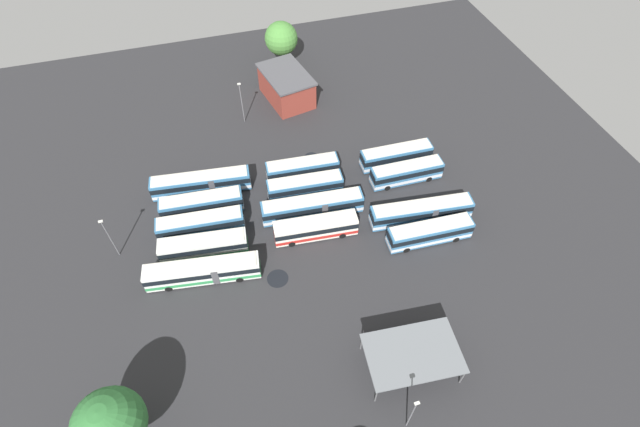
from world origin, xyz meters
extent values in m
plane|color=#28282B|center=(0.00, 0.00, 0.00)|extent=(111.57, 111.57, 0.00)
cube|color=teal|center=(-16.46, -6.62, 1.78)|extent=(11.81, 2.81, 2.96)
cube|color=beige|center=(-16.46, -6.62, 3.33)|extent=(11.34, 2.59, 0.14)
cube|color=black|center=(-16.46, -6.62, 2.25)|extent=(11.87, 2.85, 0.95)
cube|color=silver|center=(-16.46, -6.62, 0.95)|extent=(11.87, 2.85, 0.59)
cube|color=black|center=(-10.58, -6.75, 2.35)|extent=(0.11, 2.09, 1.09)
cylinder|color=black|center=(-12.80, -5.53, 0.50)|extent=(1.01, 0.32, 1.00)
cylinder|color=black|center=(-12.85, -7.87, 0.50)|extent=(1.01, 0.32, 1.00)
cylinder|color=black|center=(-20.08, -5.37, 0.50)|extent=(1.01, 0.32, 1.00)
cylinder|color=black|center=(-20.13, -7.71, 0.50)|extent=(1.01, 0.32, 1.00)
cube|color=teal|center=(-16.54, -2.53, 1.78)|extent=(11.53, 2.74, 2.96)
cube|color=beige|center=(-16.54, -2.53, 3.33)|extent=(11.07, 2.52, 0.14)
cube|color=black|center=(-16.54, -2.53, 2.25)|extent=(11.59, 2.77, 0.95)
cube|color=silver|center=(-16.54, -2.53, 0.95)|extent=(11.59, 2.77, 0.59)
cube|color=black|center=(-10.79, -2.63, 2.35)|extent=(0.09, 2.09, 1.09)
cylinder|color=black|center=(-12.96, -1.42, 0.50)|extent=(1.00, 0.32, 1.00)
cylinder|color=black|center=(-13.00, -3.76, 0.50)|extent=(1.00, 0.32, 1.00)
cylinder|color=black|center=(-20.08, -1.30, 0.50)|extent=(1.00, 0.32, 1.00)
cylinder|color=black|center=(-20.12, -3.65, 0.50)|extent=(1.00, 0.32, 1.00)
cube|color=teal|center=(-15.37, 5.57, 1.78)|extent=(15.32, 4.13, 2.96)
cube|color=beige|center=(-15.37, 5.57, 3.33)|extent=(14.70, 3.86, 0.14)
cube|color=black|center=(-15.37, 5.57, 2.25)|extent=(15.40, 4.17, 0.95)
cube|color=silver|center=(-15.37, 5.57, 0.95)|extent=(15.40, 4.17, 0.59)
cube|color=black|center=(-7.83, 4.77, 2.35)|extent=(0.28, 2.08, 1.09)
cube|color=#47474C|center=(-17.03, 5.74, 1.78)|extent=(1.17, 2.68, 2.84)
cylinder|color=black|center=(-10.58, 6.24, 0.50)|extent=(1.03, 0.40, 1.00)
cylinder|color=black|center=(-10.83, 3.91, 0.50)|extent=(1.03, 0.40, 1.00)
cylinder|color=black|center=(-19.92, 7.23, 0.50)|extent=(1.03, 0.40, 1.00)
cylinder|color=black|center=(-20.17, 4.90, 0.50)|extent=(1.03, 0.40, 1.00)
cube|color=teal|center=(-14.92, 9.49, 1.78)|extent=(12.30, 3.09, 2.96)
cube|color=beige|center=(-14.92, 9.49, 3.33)|extent=(11.80, 2.86, 0.14)
cube|color=black|center=(-14.92, 9.49, 2.25)|extent=(12.36, 3.13, 0.95)
cube|color=silver|center=(-14.92, 9.49, 0.95)|extent=(12.36, 3.13, 0.59)
cube|color=black|center=(-8.82, 9.22, 2.35)|extent=(0.15, 2.09, 1.09)
cylinder|color=black|center=(-11.09, 10.50, 0.50)|extent=(1.01, 0.34, 1.00)
cylinder|color=black|center=(-11.20, 8.15, 0.50)|extent=(1.01, 0.34, 1.00)
cylinder|color=black|center=(-18.65, 10.83, 0.50)|extent=(1.01, 0.34, 1.00)
cylinder|color=black|center=(-18.75, 8.49, 0.50)|extent=(1.01, 0.34, 1.00)
cube|color=teal|center=(-0.95, -8.09, 1.78)|extent=(11.64, 3.35, 2.96)
cube|color=beige|center=(-0.95, -8.09, 3.33)|extent=(11.17, 3.11, 0.14)
cube|color=black|center=(-0.95, -8.09, 2.25)|extent=(11.70, 3.39, 0.95)
cube|color=silver|center=(-0.95, -8.09, 0.95)|extent=(11.70, 3.39, 0.59)
cube|color=black|center=(4.79, -8.49, 2.35)|extent=(0.21, 2.09, 1.09)
cylinder|color=black|center=(2.68, -7.17, 0.50)|extent=(1.02, 0.37, 1.00)
cylinder|color=black|center=(2.52, -9.51, 0.50)|extent=(1.02, 0.37, 1.00)
cylinder|color=black|center=(-4.42, -6.67, 0.50)|extent=(1.02, 0.37, 1.00)
cylinder|color=black|center=(-4.59, -9.01, 0.50)|extent=(1.02, 0.37, 1.00)
cube|color=teal|center=(-0.31, -4.23, 1.78)|extent=(11.75, 3.42, 2.96)
cube|color=beige|center=(-0.31, -4.23, 3.33)|extent=(11.28, 3.18, 0.14)
cube|color=black|center=(-0.31, -4.23, 2.25)|extent=(11.81, 3.47, 0.95)
cube|color=silver|center=(-0.31, -4.23, 0.95)|extent=(11.81, 3.47, 0.59)
cube|color=black|center=(5.49, -4.67, 2.35)|extent=(0.22, 2.09, 1.09)
cylinder|color=black|center=(3.37, -3.33, 0.50)|extent=(1.02, 0.38, 1.00)
cylinder|color=black|center=(3.19, -5.67, 0.50)|extent=(1.02, 0.38, 1.00)
cylinder|color=black|center=(-3.80, -2.78, 0.50)|extent=(1.02, 0.38, 1.00)
cylinder|color=black|center=(-3.98, -5.12, 0.50)|extent=(1.02, 0.38, 1.00)
cube|color=teal|center=(-0.27, 0.02, 1.78)|extent=(15.30, 3.77, 2.96)
cube|color=beige|center=(-0.27, 0.02, 3.33)|extent=(14.68, 3.52, 0.14)
cube|color=black|center=(-0.27, 0.02, 2.25)|extent=(15.38, 3.82, 0.95)
cube|color=silver|center=(-0.27, 0.02, 0.95)|extent=(15.38, 3.82, 0.59)
cube|color=black|center=(7.29, -0.60, 2.35)|extent=(0.23, 2.09, 1.09)
cube|color=#47474C|center=(-1.93, 0.15, 1.78)|extent=(1.11, 2.66, 2.84)
cylinder|color=black|center=(4.51, 0.80, 0.50)|extent=(1.02, 0.38, 1.00)
cylinder|color=black|center=(4.32, -1.54, 0.50)|extent=(1.02, 0.38, 1.00)
cylinder|color=black|center=(-4.85, 1.57, 0.50)|extent=(1.02, 0.38, 1.00)
cylinder|color=black|center=(-5.04, -0.77, 0.50)|extent=(1.02, 0.38, 1.00)
cube|color=silver|center=(0.39, 4.01, 1.78)|extent=(12.16, 3.57, 2.96)
cube|color=beige|center=(0.39, 4.01, 3.33)|extent=(11.66, 3.32, 0.14)
cube|color=black|center=(0.39, 4.01, 2.25)|extent=(12.22, 3.61, 0.95)
cube|color=red|center=(0.39, 4.01, 0.95)|extent=(12.22, 3.61, 0.59)
cube|color=black|center=(6.37, 3.49, 2.35)|extent=(0.24, 2.09, 1.09)
cylinder|color=black|center=(4.19, 4.86, 0.50)|extent=(1.02, 0.38, 1.00)
cylinder|color=black|center=(3.99, 2.52, 0.50)|extent=(1.02, 0.38, 1.00)
cylinder|color=black|center=(-3.21, 5.50, 0.50)|extent=(1.02, 0.38, 1.00)
cylinder|color=black|center=(-3.41, 3.16, 0.50)|extent=(1.02, 0.38, 1.00)
cube|color=teal|center=(14.99, -9.58, 1.78)|extent=(15.33, 4.21, 2.96)
cube|color=beige|center=(14.99, -9.58, 3.33)|extent=(14.70, 3.94, 0.14)
cube|color=black|center=(14.99, -9.58, 2.25)|extent=(15.41, 4.25, 0.95)
cube|color=silver|center=(14.99, -9.58, 0.95)|extent=(15.41, 4.25, 0.59)
cube|color=black|center=(22.53, -10.42, 2.35)|extent=(0.29, 2.08, 1.09)
cube|color=#47474C|center=(13.34, -9.40, 1.78)|extent=(1.18, 2.68, 2.84)
cylinder|color=black|center=(19.79, -8.93, 0.50)|extent=(1.03, 0.41, 1.00)
cylinder|color=black|center=(19.53, -11.26, 0.50)|extent=(1.03, 0.41, 1.00)
cylinder|color=black|center=(10.46, -7.90, 0.50)|extent=(1.03, 0.41, 1.00)
cylinder|color=black|center=(10.20, -10.22, 0.50)|extent=(1.03, 0.41, 1.00)
cube|color=teal|center=(15.46, -5.21, 1.78)|extent=(12.32, 3.44, 2.96)
cube|color=beige|center=(15.46, -5.21, 3.33)|extent=(11.82, 3.20, 0.14)
cube|color=black|center=(15.46, -5.21, 2.25)|extent=(12.38, 3.48, 0.95)
cube|color=silver|center=(15.46, -5.21, 0.95)|extent=(12.38, 3.48, 0.59)
cube|color=black|center=(21.54, -5.66, 2.35)|extent=(0.21, 2.09, 1.09)
cylinder|color=black|center=(19.31, -4.32, 0.50)|extent=(1.02, 0.37, 1.00)
cylinder|color=black|center=(19.14, -6.66, 0.50)|extent=(1.02, 0.37, 1.00)
cylinder|color=black|center=(11.79, -3.76, 0.50)|extent=(1.02, 0.37, 1.00)
cylinder|color=black|center=(11.61, -6.10, 0.50)|extent=(1.02, 0.37, 1.00)
cube|color=teal|center=(16.09, -1.35, 1.78)|extent=(12.49, 3.52, 2.96)
cube|color=beige|center=(16.09, -1.35, 3.33)|extent=(11.98, 3.28, 0.14)
cube|color=black|center=(16.09, -1.35, 2.25)|extent=(12.55, 3.57, 0.95)
cube|color=silver|center=(16.09, -1.35, 0.95)|extent=(12.55, 3.57, 0.59)
cube|color=black|center=(22.24, -1.84, 2.35)|extent=(0.23, 2.09, 1.09)
cylinder|color=black|center=(19.99, -0.49, 0.50)|extent=(1.02, 0.38, 1.00)
cylinder|color=black|center=(19.80, -2.82, 0.50)|extent=(1.02, 0.38, 1.00)
cylinder|color=black|center=(12.38, 0.12, 0.50)|extent=(1.02, 0.38, 1.00)
cylinder|color=black|center=(12.19, -2.21, 0.50)|extent=(1.02, 0.38, 1.00)
cube|color=silver|center=(16.22, 2.65, 1.78)|extent=(12.25, 3.91, 2.96)
cube|color=beige|center=(16.22, 2.65, 3.33)|extent=(11.74, 3.66, 0.14)
cube|color=black|center=(16.22, 2.65, 2.25)|extent=(12.31, 3.96, 0.95)
cube|color=#2D8C4C|center=(16.22, 2.65, 0.95)|extent=(12.31, 3.96, 0.59)
cube|color=black|center=(22.21, 1.96, 2.35)|extent=(0.30, 2.08, 1.09)
cylinder|color=black|center=(20.06, 3.39, 0.50)|extent=(1.03, 0.41, 1.00)
cylinder|color=black|center=(19.79, 1.06, 0.50)|extent=(1.03, 0.41, 1.00)
cylinder|color=black|center=(12.65, 4.25, 0.50)|extent=(1.03, 0.41, 1.00)
cylinder|color=black|center=(12.38, 1.92, 0.50)|extent=(1.03, 0.41, 1.00)
cube|color=silver|center=(16.88, 6.77, 1.78)|extent=(15.35, 4.61, 2.96)
cube|color=beige|center=(16.88, 6.77, 3.33)|extent=(14.72, 4.32, 0.14)
cube|color=black|center=(16.88, 6.77, 2.25)|extent=(15.43, 4.66, 0.95)
cube|color=#2D8C4C|center=(16.88, 6.77, 0.95)|extent=(15.43, 4.66, 0.59)
cube|color=black|center=(24.40, 5.72, 2.35)|extent=(0.35, 2.08, 1.09)
cube|color=#47474C|center=(15.23, 7.00, 1.78)|extent=(1.25, 2.70, 2.84)
cylinder|color=black|center=(21.69, 7.28, 0.50)|extent=(1.03, 0.43, 1.00)
cylinder|color=black|center=(21.37, 4.96, 0.50)|extent=(1.03, 0.43, 1.00)
cylinder|color=black|center=(12.40, 8.57, 0.50)|extent=(1.03, 0.43, 1.00)
cylinder|color=black|center=(12.07, 6.25, 0.50)|extent=(1.03, 0.43, 1.00)
cube|color=maroon|center=(-3.58, -28.98, 2.61)|extent=(8.96, 11.80, 5.23)
cube|color=#4C4C51|center=(-3.58, -28.98, 5.41)|extent=(9.50, 12.51, 0.36)
cube|color=black|center=(-2.52, -34.19, 1.10)|extent=(1.78, 0.42, 2.20)
cube|color=slate|center=(-4.83, 25.83, 3.45)|extent=(11.39, 7.83, 0.20)
cylinder|color=#59595B|center=(0.54, 28.56, 1.67)|extent=(0.20, 0.20, 3.35)
cylinder|color=#59595B|center=(0.00, 22.24, 1.67)|extent=(0.20, 0.20, 3.35)
cylinder|color=#59595B|center=(-9.66, 29.42, 1.67)|extent=(0.20, 0.20, 3.35)
cylinder|color=#59595B|center=(-10.20, 23.11, 1.67)|extent=(0.20, 0.20, 3.35)
cylinder|color=slate|center=(-1.84, 32.01, 3.58)|extent=(0.16, 0.16, 7.17)
cube|color=silver|center=(-1.84, 32.01, 7.35)|extent=(0.56, 0.28, 0.20)
cylinder|color=slate|center=(27.98, -0.70, 3.65)|extent=(0.16, 0.16, 7.29)
cube|color=silver|center=(27.98, -0.70, 7.47)|extent=(0.56, 0.28, 0.20)
cylinder|color=slate|center=(5.49, -24.65, 3.91)|extent=(0.16, 0.16, 7.81)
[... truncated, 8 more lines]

